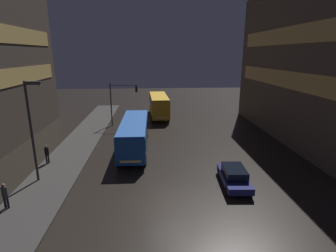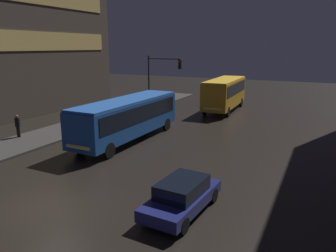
# 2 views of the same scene
# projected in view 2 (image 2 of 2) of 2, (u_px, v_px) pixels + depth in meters

# --- Properties ---
(ground_plane) EXTENTS (120.00, 120.00, 0.00)m
(ground_plane) POSITION_uv_depth(u_px,v_px,m) (54.00, 207.00, 14.17)
(ground_plane) COLOR black
(sidewalk_left) EXTENTS (4.00, 48.00, 0.15)m
(sidewalk_left) POSITION_uv_depth(u_px,v_px,m) (62.00, 131.00, 26.72)
(sidewalk_left) COLOR #3D3A38
(sidewalk_left) RESTS_ON ground
(building_left_tower) EXTENTS (10.07, 20.01, 19.03)m
(building_left_tower) POSITION_uv_depth(u_px,v_px,m) (11.00, 20.00, 34.16)
(building_left_tower) COLOR #4C4238
(building_left_tower) RESTS_ON ground
(bus_near) EXTENTS (2.73, 10.76, 3.07)m
(bus_near) POSITION_uv_depth(u_px,v_px,m) (128.00, 115.00, 23.86)
(bus_near) COLOR #194793
(bus_near) RESTS_ON ground
(bus_far) EXTENTS (2.93, 9.22, 3.40)m
(bus_far) POSITION_uv_depth(u_px,v_px,m) (225.00, 91.00, 35.13)
(bus_far) COLOR orange
(bus_far) RESTS_ON ground
(car_taxi) EXTENTS (2.08, 4.43, 1.42)m
(car_taxi) POSITION_uv_depth(u_px,v_px,m) (182.00, 195.00, 13.63)
(car_taxi) COLOR navy
(car_taxi) RESTS_ON ground
(pedestrian_near) EXTENTS (0.51, 0.51, 1.70)m
(pedestrian_near) POSITION_uv_depth(u_px,v_px,m) (18.00, 124.00, 24.37)
(pedestrian_near) COLOR black
(pedestrian_near) RESTS_ON sidewalk_left
(traffic_light_main) EXTENTS (3.71, 0.35, 5.89)m
(traffic_light_main) POSITION_uv_depth(u_px,v_px,m) (160.00, 75.00, 32.78)
(traffic_light_main) COLOR #2D2D2D
(traffic_light_main) RESTS_ON ground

